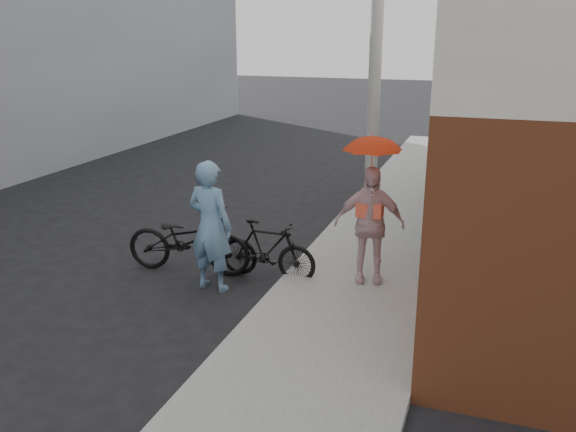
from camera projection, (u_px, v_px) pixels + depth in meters
The scene contains 11 objects.
ground at pixel (215, 289), 9.16m from camera, with size 80.00×80.00×0.00m, color black.
sidewalk at pixel (379, 257), 10.29m from camera, with size 2.20×24.00×0.12m, color gray.
curb at pixel (314, 249), 10.65m from camera, with size 0.12×24.00×0.12m, color #9E9E99.
utility_pole at pixel (376, 40), 13.19m from camera, with size 0.28×0.28×7.00m, color #9E9E99.
officer at pixel (210, 226), 8.90m from camera, with size 0.72×0.47×1.97m, color #6590B4.
bike_left at pixel (188, 240), 9.65m from camera, with size 0.71×2.04×1.07m, color black.
bike_right at pixel (267, 250), 9.40m from camera, with size 0.44×1.57×0.94m, color black.
kimono_woman at pixel (369, 224), 8.93m from camera, with size 1.03×0.43×1.75m, color beige.
parasol at pixel (373, 141), 8.57m from camera, with size 0.81×0.81×0.71m, color #E9441B.
planter at pixel (441, 234), 10.87m from camera, with size 0.42×0.42×0.22m, color black.
potted_plant at pixel (443, 211), 10.74m from camera, with size 0.60×0.52×0.67m, color #315D25.
Camera 1 is at (3.80, -7.60, 3.75)m, focal length 38.00 mm.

